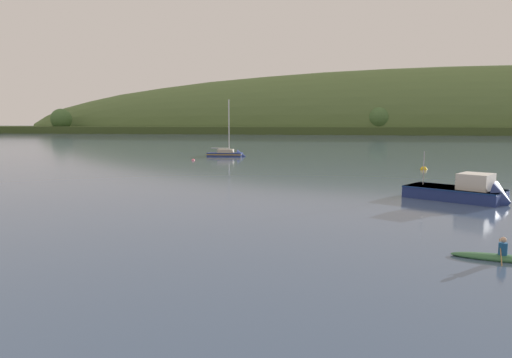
% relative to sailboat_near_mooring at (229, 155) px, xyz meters
% --- Properties ---
extents(far_shoreline_hill, '(605.78, 85.18, 61.60)m').
position_rel_sailboat_near_mooring_xyz_m(far_shoreline_hill, '(76.89, 163.69, -0.04)').
color(far_shoreline_hill, '#3C4E24').
rests_on(far_shoreline_hill, ground).
extents(sailboat_near_mooring, '(6.16, 2.63, 9.69)m').
position_rel_sailboat_near_mooring_xyz_m(sailboat_near_mooring, '(0.00, 0.00, 0.00)').
color(sailboat_near_mooring, navy).
rests_on(sailboat_near_mooring, ground).
extents(fishing_boat_moored, '(7.14, 5.77, 4.33)m').
position_rel_sailboat_near_mooring_xyz_m(fishing_boat_moored, '(26.51, -36.10, 0.21)').
color(fishing_boat_moored, navy).
rests_on(fishing_boat_moored, ground).
extents(canoe_with_paddler, '(3.76, 1.59, 1.02)m').
position_rel_sailboat_near_mooring_xyz_m(canoe_with_paddler, '(24.85, -50.44, -0.05)').
color(canoe_with_paddler, '#33663D').
rests_on(canoe_with_paddler, ground).
extents(mooring_buoy_midchannel, '(0.47, 0.47, 0.55)m').
position_rel_sailboat_near_mooring_xyz_m(mooring_buoy_midchannel, '(-2.83, -8.48, -0.15)').
color(mooring_buoy_midchannel, '#E06675').
rests_on(mooring_buoy_midchannel, ground).
extents(mooring_buoy_off_fishing_boat, '(0.75, 0.75, 0.83)m').
position_rel_sailboat_near_mooring_xyz_m(mooring_buoy_off_fishing_boat, '(26.63, -15.03, -0.15)').
color(mooring_buoy_off_fishing_boat, yellow).
rests_on(mooring_buoy_off_fishing_boat, ground).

